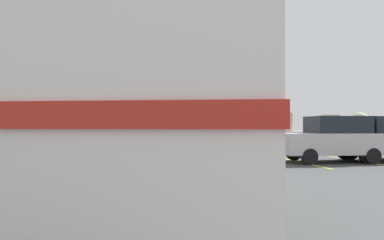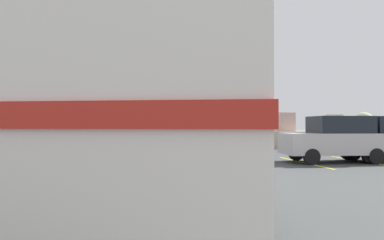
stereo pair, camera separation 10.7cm
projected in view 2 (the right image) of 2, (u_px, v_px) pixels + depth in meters
name	position (u px, v px, depth m)	size (l,w,h in m)	color
ground	(230.00, 180.00, 9.59)	(32.00, 26.00, 0.02)	#3A3D3E
breakwater	(182.00, 138.00, 21.29)	(31.36, 1.97, 2.38)	#B8AE96
vintage_coach	(186.00, 99.00, 6.62)	(4.82, 8.91, 3.70)	black
parked_car_nearest	(335.00, 139.00, 13.84)	(4.23, 2.05, 1.86)	black
lamp_post	(225.00, 78.00, 16.66)	(0.77, 0.62, 6.83)	#5B5B60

